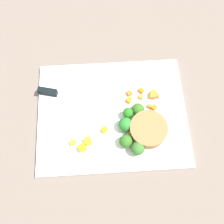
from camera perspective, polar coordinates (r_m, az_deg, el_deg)
name	(u,v)px	position (r m, az deg, el deg)	size (l,w,h in m)	color
ground_plane	(112,115)	(0.79, 0.00, -0.58)	(4.00, 4.00, 0.00)	#73635A
cutting_board	(112,114)	(0.79, 0.00, -0.43)	(0.44, 0.35, 0.01)	white
prep_bowl	(148,130)	(0.75, 7.89, -3.82)	(0.11, 0.11, 0.04)	olive
chef_knife	(64,95)	(0.81, -10.39, 3.72)	(0.27, 0.08, 0.02)	silver
carrot_dice_0	(129,93)	(0.80, 3.81, 4.10)	(0.01, 0.01, 0.01)	orange
carrot_dice_1	(154,108)	(0.79, 9.11, 0.95)	(0.02, 0.01, 0.01)	orange
carrot_dice_2	(152,96)	(0.81, 8.79, 3.43)	(0.02, 0.02, 0.02)	orange
carrot_dice_3	(141,91)	(0.81, 6.37, 4.66)	(0.02, 0.01, 0.01)	orange
carrot_dice_4	(141,97)	(0.80, 6.32, 3.26)	(0.01, 0.01, 0.01)	orange
carrot_dice_5	(139,106)	(0.79, 5.83, 1.25)	(0.01, 0.01, 0.01)	orange
carrot_dice_6	(150,106)	(0.79, 8.19, 1.31)	(0.01, 0.01, 0.01)	orange
carrot_dice_7	(153,93)	(0.81, 8.93, 4.11)	(0.02, 0.01, 0.02)	orange
carrot_dice_8	(157,96)	(0.81, 9.79, 3.49)	(0.01, 0.01, 0.01)	orange
carrot_dice_9	(129,100)	(0.79, 3.75, 2.61)	(0.01, 0.02, 0.01)	orange
pepper_dice_0	(82,148)	(0.75, -6.46, -7.75)	(0.02, 0.02, 0.02)	yellow
pepper_dice_1	(88,141)	(0.75, -5.20, -6.33)	(0.02, 0.02, 0.02)	yellow
pepper_dice_2	(104,130)	(0.76, -1.65, -3.89)	(0.01, 0.02, 0.01)	yellow
pepper_dice_3	(73,142)	(0.76, -8.44, -6.55)	(0.02, 0.01, 0.01)	yellow
broccoli_floret_0	(138,148)	(0.73, 5.62, -7.88)	(0.04, 0.04, 0.04)	#8FC363
broccoli_floret_1	(126,141)	(0.74, 3.04, -6.33)	(0.04, 0.04, 0.04)	#8AB45C
broccoli_floret_2	(128,113)	(0.76, 3.49, -0.22)	(0.03, 0.03, 0.04)	#81B157
broccoli_floret_3	(126,125)	(0.75, 3.00, -2.76)	(0.04, 0.04, 0.04)	#89BF55
broccoli_floret_4	(138,110)	(0.77, 5.68, 0.42)	(0.04, 0.04, 0.04)	#8AB462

